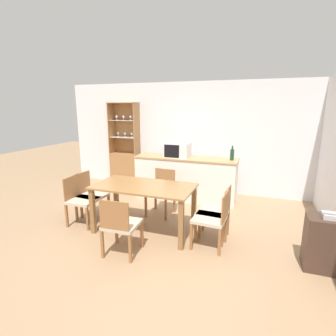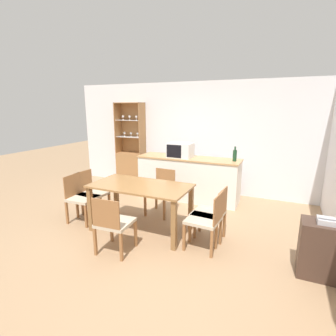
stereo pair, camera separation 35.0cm
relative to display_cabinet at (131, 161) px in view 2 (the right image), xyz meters
name	(u,v)px [view 2 (the right image)]	position (x,y,z in m)	size (l,w,h in m)	color
ground_plane	(151,238)	(1.86, -2.44, -0.60)	(18.00, 18.00, 0.00)	#A37F5B
wall_back	(203,138)	(1.86, 0.19, 0.68)	(6.80, 0.06, 2.55)	silver
kitchen_counter	(188,178)	(1.78, -0.54, -0.13)	(2.20, 0.62, 0.93)	white
display_cabinet	(131,161)	(0.00, 0.00, 0.00)	(0.73, 0.34, 2.09)	#A37042
dining_table	(141,192)	(1.59, -2.26, 0.06)	(1.59, 0.84, 0.77)	olive
dining_chair_side_right_far	(211,213)	(2.72, -2.14, -0.16)	(0.48, 0.48, 0.84)	#C1B299
dining_chair_side_left_far	(91,193)	(0.45, -2.13, -0.16)	(0.48, 0.48, 0.84)	#C1B299
dining_chair_side_left_near	(81,197)	(0.45, -2.39, -0.16)	(0.46, 0.46, 0.84)	#C1B299
dining_chair_head_far	(161,191)	(1.59, -1.50, -0.16)	(0.47, 0.47, 0.84)	#C1B299
dining_chair_side_right_near	(206,220)	(2.72, -2.39, -0.16)	(0.47, 0.47, 0.84)	#C1B299
dining_chair_head_near	(114,223)	(1.59, -3.01, -0.16)	(0.47, 0.47, 0.84)	#C1B299
microwave	(180,150)	(1.60, -0.58, 0.48)	(0.51, 0.39, 0.31)	silver
wine_bottle	(235,155)	(2.75, -0.52, 0.45)	(0.08, 0.08, 0.29)	#193D23
side_cabinet	(322,250)	(4.15, -2.44, -0.26)	(0.51, 0.35, 0.69)	#422D23
telephone	(326,221)	(4.15, -2.46, 0.12)	(0.19, 0.17, 0.10)	#B7B7BC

